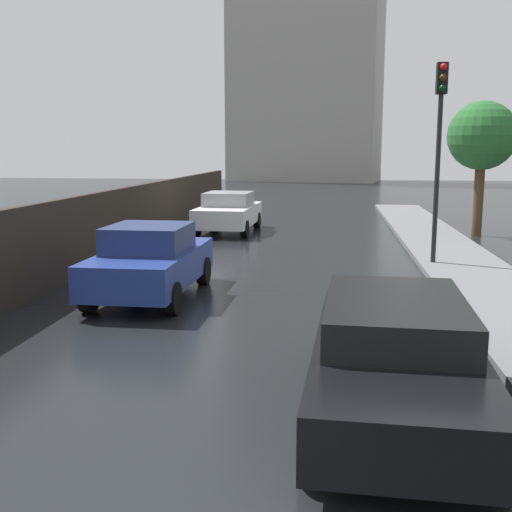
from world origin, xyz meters
TOP-DOWN VIEW (x-y plane):
  - car_white_mid_road at (-2.00, 19.20)m, footprint 2.02×4.22m
  - car_black_far_ahead at (2.49, 3.78)m, footprint 1.98×4.57m
  - car_blue_behind_camera at (-1.88, 8.98)m, footprint 1.85×3.99m
  - traffic_light at (4.35, 13.02)m, footprint 0.26×0.39m
  - street_tree_near at (6.79, 19.26)m, footprint 2.34×2.34m
  - distant_tower at (-1.00, 57.46)m, footprint 14.86×9.16m

SIDE VIEW (x-z plane):
  - car_black_far_ahead at x=2.49m, z-range 0.06..1.39m
  - car_white_mid_road at x=-2.00m, z-range 0.01..1.47m
  - car_blue_behind_camera at x=-1.88m, z-range 0.00..1.50m
  - street_tree_near at x=6.79m, z-range 1.10..5.73m
  - traffic_light at x=4.35m, z-range 1.05..5.99m
  - distant_tower at x=-1.00m, z-range 0.00..31.17m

